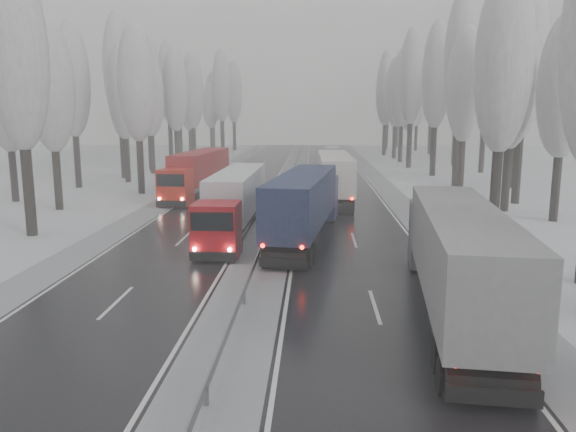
# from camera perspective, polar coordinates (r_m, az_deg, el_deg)

# --- Properties ---
(carriageway_right) EXTENTS (7.50, 200.00, 0.03)m
(carriageway_right) POSITION_cam_1_polar(r_m,az_deg,el_deg) (40.34, 6.14, -0.57)
(carriageway_right) COLOR black
(carriageway_right) RESTS_ON ground
(carriageway_left) EXTENTS (7.50, 200.00, 0.03)m
(carriageway_left) POSITION_cam_1_polar(r_m,az_deg,el_deg) (41.06, -8.65, -0.44)
(carriageway_left) COLOR black
(carriageway_left) RESTS_ON ground
(median_slush) EXTENTS (3.00, 200.00, 0.04)m
(median_slush) POSITION_cam_1_polar(r_m,az_deg,el_deg) (40.36, -1.32, -0.50)
(median_slush) COLOR #999DA1
(median_slush) RESTS_ON ground
(shoulder_right) EXTENTS (2.40, 200.00, 0.04)m
(shoulder_right) POSITION_cam_1_polar(r_m,az_deg,el_deg) (40.94, 13.07, -0.62)
(shoulder_right) COLOR #999DA1
(shoulder_right) RESTS_ON ground
(shoulder_left) EXTENTS (2.40, 200.00, 0.04)m
(shoulder_left) POSITION_cam_1_polar(r_m,az_deg,el_deg) (42.30, -15.24, -0.36)
(shoulder_left) COLOR #999DA1
(shoulder_left) RESTS_ON ground
(median_guardrail) EXTENTS (0.12, 200.00, 0.76)m
(median_guardrail) POSITION_cam_1_polar(r_m,az_deg,el_deg) (40.24, -1.32, 0.30)
(median_guardrail) COLOR slate
(median_guardrail) RESTS_ON ground
(tree_18) EXTENTS (3.60, 3.60, 16.58)m
(tree_18) POSITION_cam_1_polar(r_m,az_deg,el_deg) (38.53, 21.07, 14.27)
(tree_18) COLOR black
(tree_18) RESTS_ON ground
(tree_19) EXTENTS (3.60, 3.60, 14.57)m
(tree_19) POSITION_cam_1_polar(r_m,az_deg,el_deg) (44.12, 26.26, 11.65)
(tree_19) COLOR black
(tree_19) RESTS_ON ground
(tree_20) EXTENTS (3.60, 3.60, 15.71)m
(tree_20) POSITION_cam_1_polar(r_m,az_deg,el_deg) (47.26, 21.89, 12.69)
(tree_20) COLOR black
(tree_20) RESTS_ON ground
(tree_21) EXTENTS (3.60, 3.60, 18.62)m
(tree_21) POSITION_cam_1_polar(r_m,az_deg,el_deg) (51.89, 22.96, 14.40)
(tree_21) COLOR black
(tree_21) RESTS_ON ground
(tree_22) EXTENTS (3.60, 3.60, 15.86)m
(tree_22) POSITION_cam_1_polar(r_m,az_deg,el_deg) (57.01, 17.58, 12.51)
(tree_22) COLOR black
(tree_22) RESTS_ON ground
(tree_23) EXTENTS (3.60, 3.60, 13.55)m
(tree_23) POSITION_cam_1_polar(r_m,az_deg,el_deg) (62.61, 22.22, 10.64)
(tree_23) COLOR black
(tree_23) RESTS_ON ground
(tree_24) EXTENTS (3.60, 3.60, 20.49)m
(tree_24) POSITION_cam_1_polar(r_m,az_deg,el_deg) (62.67, 17.23, 14.99)
(tree_24) COLOR black
(tree_24) RESTS_ON ground
(tree_25) EXTENTS (3.60, 3.60, 19.44)m
(tree_25) POSITION_cam_1_polar(r_m,az_deg,el_deg) (68.39, 22.13, 13.72)
(tree_25) COLOR black
(tree_25) RESTS_ON ground
(tree_26) EXTENTS (3.60, 3.60, 18.78)m
(tree_26) POSITION_cam_1_polar(r_m,az_deg,el_deg) (72.48, 14.87, 13.55)
(tree_26) COLOR black
(tree_26) RESTS_ON ground
(tree_27) EXTENTS (3.60, 3.60, 17.62)m
(tree_27) POSITION_cam_1_polar(r_m,az_deg,el_deg) (78.05, 19.48, 12.51)
(tree_27) COLOR black
(tree_27) RESTS_ON ground
(tree_28) EXTENTS (3.60, 3.60, 19.62)m
(tree_28) POSITION_cam_1_polar(r_m,az_deg,el_deg) (82.77, 12.46, 13.58)
(tree_28) COLOR black
(tree_28) RESTS_ON ground
(tree_29) EXTENTS (3.60, 3.60, 18.11)m
(tree_29) POSITION_cam_1_polar(r_m,az_deg,el_deg) (88.11, 16.84, 12.55)
(tree_29) COLOR black
(tree_29) RESTS_ON ground
(tree_30) EXTENTS (3.60, 3.60, 17.86)m
(tree_30) POSITION_cam_1_polar(r_m,az_deg,el_deg) (92.36, 11.54, 12.55)
(tree_30) COLOR black
(tree_30) RESTS_ON ground
(tree_31) EXTENTS (3.60, 3.60, 18.58)m
(tree_31) POSITION_cam_1_polar(r_m,az_deg,el_deg) (97.36, 14.72, 12.57)
(tree_31) COLOR black
(tree_31) RESTS_ON ground
(tree_32) EXTENTS (3.60, 3.60, 17.33)m
(tree_32) POSITION_cam_1_polar(r_m,az_deg,el_deg) (99.78, 10.91, 12.20)
(tree_32) COLOR black
(tree_32) RESTS_ON ground
(tree_33) EXTENTS (3.60, 3.60, 14.33)m
(tree_33) POSITION_cam_1_polar(r_m,az_deg,el_deg) (104.16, 12.30, 11.01)
(tree_33) COLOR black
(tree_33) RESTS_ON ground
(tree_34) EXTENTS (3.60, 3.60, 17.63)m
(tree_34) POSITION_cam_1_polar(r_m,az_deg,el_deg) (106.71, 9.88, 12.20)
(tree_34) COLOR black
(tree_34) RESTS_ON ground
(tree_35) EXTENTS (3.60, 3.60, 18.25)m
(tree_35) POSITION_cam_1_polar(r_m,az_deg,el_deg) (112.15, 14.41, 12.14)
(tree_35) COLOR black
(tree_35) RESTS_ON ground
(tree_36) EXTENTS (3.60, 3.60, 20.23)m
(tree_36) POSITION_cam_1_polar(r_m,az_deg,el_deg) (116.70, 9.95, 12.84)
(tree_36) COLOR black
(tree_36) RESTS_ON ground
(tree_37) EXTENTS (3.60, 3.60, 16.37)m
(tree_37) POSITION_cam_1_polar(r_m,az_deg,el_deg) (121.61, 13.01, 11.47)
(tree_37) COLOR black
(tree_37) RESTS_ON ground
(tree_38) EXTENTS (3.60, 3.60, 17.97)m
(tree_38) POSITION_cam_1_polar(r_m,az_deg,el_deg) (127.33, 10.10, 11.97)
(tree_38) COLOR black
(tree_38) RESTS_ON ground
(tree_39) EXTENTS (3.60, 3.60, 16.19)m
(tree_39) POSITION_cam_1_polar(r_m,az_deg,el_deg) (131.64, 11.10, 11.38)
(tree_39) COLOR black
(tree_39) RESTS_ON ground
(tree_58) EXTENTS (3.60, 3.60, 17.21)m
(tree_58) POSITION_cam_1_polar(r_m,az_deg,el_deg) (38.68, -25.79, 14.53)
(tree_58) COLOR black
(tree_58) RESTS_ON ground
(tree_60) EXTENTS (3.60, 3.60, 14.84)m
(tree_60) POSITION_cam_1_polar(r_m,az_deg,el_deg) (48.36, -22.96, 11.89)
(tree_60) COLOR black
(tree_60) RESTS_ON ground
(tree_61) EXTENTS (3.60, 3.60, 13.95)m
(tree_61) POSITION_cam_1_polar(r_m,az_deg,el_deg) (54.53, -26.66, 10.74)
(tree_61) COLOR black
(tree_61) RESTS_ON ground
(tree_62) EXTENTS (3.60, 3.60, 16.04)m
(tree_62) POSITION_cam_1_polar(r_m,az_deg,el_deg) (55.90, -15.11, 12.81)
(tree_62) COLOR black
(tree_62) RESTS_ON ground
(tree_63) EXTENTS (3.60, 3.60, 16.88)m
(tree_63) POSITION_cam_1_polar(r_m,az_deg,el_deg) (62.43, -21.10, 12.68)
(tree_63) COLOR black
(tree_63) RESTS_ON ground
(tree_64) EXTENTS (3.60, 3.60, 15.42)m
(tree_64) POSITION_cam_1_polar(r_m,az_deg,el_deg) (65.76, -16.35, 11.98)
(tree_64) COLOR black
(tree_64) RESTS_ON ground
(tree_65) EXTENTS (3.60, 3.60, 19.48)m
(tree_65) POSITION_cam_1_polar(r_m,az_deg,el_deg) (70.26, -16.80, 13.94)
(tree_65) COLOR black
(tree_65) RESTS_ON ground
(tree_66) EXTENTS (3.60, 3.60, 15.23)m
(tree_66) POSITION_cam_1_polar(r_m,az_deg,el_deg) (74.91, -13.84, 11.75)
(tree_66) COLOR black
(tree_66) RESTS_ON ground
(tree_67) EXTENTS (3.60, 3.60, 17.09)m
(tree_67) POSITION_cam_1_polar(r_m,az_deg,el_deg) (79.18, -14.04, 12.51)
(tree_67) COLOR black
(tree_67) RESTS_ON ground
(tree_68) EXTENTS (3.60, 3.60, 16.65)m
(tree_68) POSITION_cam_1_polar(r_m,az_deg,el_deg) (81.06, -11.40, 12.35)
(tree_68) COLOR black
(tree_68) RESTS_ON ground
(tree_69) EXTENTS (3.60, 3.60, 19.35)m
(tree_69) POSITION_cam_1_polar(r_m,az_deg,el_deg) (86.26, -13.99, 13.26)
(tree_69) COLOR black
(tree_69) RESTS_ON ground
(tree_70) EXTENTS (3.60, 3.60, 17.09)m
(tree_70) POSITION_cam_1_polar(r_m,az_deg,el_deg) (90.83, -9.69, 12.35)
(tree_70) COLOR black
(tree_70) RESTS_ON ground
(tree_71) EXTENTS (3.60, 3.60, 19.61)m
(tree_71) POSITION_cam_1_polar(r_m,az_deg,el_deg) (95.89, -12.05, 13.11)
(tree_71) COLOR black
(tree_71) RESTS_ON ground
(tree_72) EXTENTS (3.60, 3.60, 15.11)m
(tree_72) POSITION_cam_1_polar(r_m,az_deg,el_deg) (100.47, -9.99, 11.41)
(tree_72) COLOR black
(tree_72) RESTS_ON ground
(tree_73) EXTENTS (3.60, 3.60, 17.22)m
(tree_73) POSITION_cam_1_polar(r_m,az_deg,el_deg) (105.06, -11.10, 12.05)
(tree_73) COLOR black
(tree_73) RESTS_ON ground
(tree_74) EXTENTS (3.60, 3.60, 19.68)m
(tree_74) POSITION_cam_1_polar(r_m,az_deg,el_deg) (110.44, -6.79, 12.89)
(tree_74) COLOR black
(tree_74) RESTS_ON ground
(tree_75) EXTENTS (3.60, 3.60, 18.60)m
(tree_75) POSITION_cam_1_polar(r_m,az_deg,el_deg) (116.13, -11.01, 12.31)
(tree_75) COLOR black
(tree_75) RESTS_ON ground
(tree_76) EXTENTS (3.60, 3.60, 18.55)m
(tree_76) POSITION_cam_1_polar(r_m,az_deg,el_deg) (119.53, -5.54, 12.37)
(tree_76) COLOR black
(tree_76) RESTS_ON ground
(tree_77) EXTENTS (3.60, 3.60, 14.32)m
(tree_77) POSITION_cam_1_polar(r_m,az_deg,el_deg) (124.31, -7.86, 11.00)
(tree_77) COLOR black
(tree_77) RESTS_ON ground
(tree_78) EXTENTS (3.60, 3.60, 19.55)m
(tree_78) POSITION_cam_1_polar(r_m,az_deg,el_deg) (126.60, -6.72, 12.52)
(tree_78) COLOR black
(tree_78) RESTS_ON ground
(tree_79) EXTENTS (3.60, 3.60, 17.07)m
(tree_79) POSITION_cam_1_polar(r_m,az_deg,el_deg) (130.95, -7.64, 11.73)
(tree_79) COLOR black
(tree_79) RESTS_ON ground
(truck_grey_tarp) EXTENTS (4.36, 16.72, 4.25)m
(truck_grey_tarp) POSITION_cam_1_polar(r_m,az_deg,el_deg) (22.25, 16.70, -3.42)
(truck_grey_tarp) COLOR #4C4D52
(truck_grey_tarp) RESTS_ON ground
(truck_blue_box) EXTENTS (4.59, 16.26, 4.13)m
(truck_blue_box) POSITION_cam_1_polar(r_m,az_deg,el_deg) (34.09, 1.82, 1.57)
(truck_blue_box) COLOR #1C1F46
(truck_blue_box) RESTS_ON ground
(truck_cream_box) EXTENTS (2.81, 16.30, 4.17)m
(truck_cream_box) POSITION_cam_1_polar(r_m,az_deg,el_deg) (49.47, 4.70, 4.30)
(truck_cream_box) COLOR #B1AC9C
(truck_cream_box) RESTS_ON ground
(box_truck_distant) EXTENTS (2.23, 7.16, 2.67)m
(box_truck_distant) POSITION_cam_1_polar(r_m,az_deg,el_deg) (86.25, 4.47, 6.15)
(box_truck_distant) COLOR #A7AAAE
(box_truck_distant) RESTS_ON ground
(truck_red_white) EXTENTS (2.56, 15.22, 3.89)m
(truck_red_white) POSITION_cam_1_polar(r_m,az_deg,el_deg) (36.38, -5.38, 1.86)
(truck_red_white) COLOR #B10911
(truck_red_white) RESTS_ON ground
(truck_red_red) EXTENTS (3.67, 16.03, 4.08)m
(truck_red_red) POSITION_cam_1_polar(r_m,az_deg,el_deg) (53.72, -9.15, 4.62)
(truck_red_red) COLOR red
(truck_red_red) RESTS_ON ground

